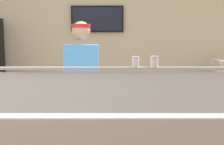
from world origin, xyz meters
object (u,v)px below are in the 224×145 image
parmesan_shaker (135,62)px  worker_figure (81,88)px  pizza_server (90,102)px  pepper_flake_shaker (153,62)px  pizza_tray (89,104)px

parmesan_shaker → worker_figure: 1.23m
pizza_server → worker_figure: size_ratio=0.16×
pizza_server → worker_figure: (-0.14, 0.64, 0.02)m
pepper_flake_shaker → worker_figure: (-0.68, 1.03, -0.40)m
pizza_tray → pepper_flake_shaker: bearing=-37.0°
pizza_server → parmesan_shaker: parmesan_shaker is taller
pepper_flake_shaker → worker_figure: 1.30m
pepper_flake_shaker → worker_figure: size_ratio=0.05×
parmesan_shaker → pepper_flake_shaker: bearing=-0.0°
pizza_tray → pizza_server: size_ratio=1.73×
parmesan_shaker → worker_figure: size_ratio=0.05×
parmesan_shaker → pepper_flake_shaker: 0.15m
parmesan_shaker → worker_figure: (-0.53, 1.03, -0.40)m
pizza_tray → parmesan_shaker: (0.40, -0.41, 0.44)m
pizza_server → worker_figure: 0.65m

